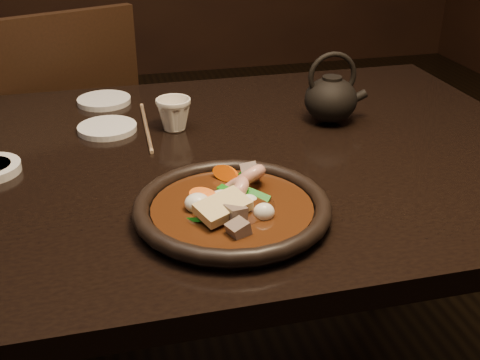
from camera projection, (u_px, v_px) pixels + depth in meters
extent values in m
cube|color=black|center=(138.00, 171.00, 1.11)|extent=(1.60, 0.90, 0.04)
cylinder|color=black|center=(383.00, 205.00, 1.76)|extent=(0.06, 0.06, 0.71)
cube|color=black|center=(52.00, 163.00, 1.81)|extent=(0.56, 0.56, 0.04)
cylinder|color=black|center=(93.00, 193.00, 2.13)|extent=(0.04, 0.04, 0.42)
cylinder|color=black|center=(137.00, 236.00, 1.87)|extent=(0.04, 0.04, 0.42)
cylinder|color=black|center=(23.00, 275.00, 1.69)|extent=(0.04, 0.04, 0.42)
cube|color=black|center=(64.00, 103.00, 1.55)|extent=(0.40, 0.18, 0.46)
cylinder|color=black|center=(232.00, 214.00, 0.92)|extent=(0.28, 0.28, 0.01)
torus|color=black|center=(232.00, 207.00, 0.91)|extent=(0.30, 0.30, 0.03)
cylinder|color=#361909|center=(232.00, 209.00, 0.91)|extent=(0.25, 0.25, 0.01)
ellipsoid|color=#361909|center=(232.00, 209.00, 0.91)|extent=(0.14, 0.13, 0.04)
torus|color=#DFA48C|center=(248.00, 179.00, 0.96)|extent=(0.08, 0.08, 0.06)
torus|color=#DFA48C|center=(230.00, 194.00, 0.93)|extent=(0.07, 0.07, 0.06)
cube|color=#7F6A5C|center=(250.00, 173.00, 0.98)|extent=(0.03, 0.03, 0.03)
cube|color=#7F6A5C|center=(234.00, 205.00, 0.90)|extent=(0.03, 0.03, 0.03)
cube|color=#7F6A5C|center=(217.00, 208.00, 0.90)|extent=(0.04, 0.04, 0.03)
cube|color=#7F6A5C|center=(238.00, 230.00, 0.84)|extent=(0.04, 0.04, 0.03)
cube|color=#7F6A5C|center=(235.00, 214.00, 0.86)|extent=(0.04, 0.04, 0.03)
cylinder|color=#FF5F08|center=(203.00, 196.00, 0.91)|extent=(0.07, 0.07, 0.03)
cylinder|color=#FF5F08|center=(223.00, 203.00, 0.89)|extent=(0.06, 0.06, 0.04)
cylinder|color=#FF5F08|center=(225.00, 173.00, 0.99)|extent=(0.05, 0.05, 0.05)
cylinder|color=#FF5F08|center=(224.00, 202.00, 0.92)|extent=(0.06, 0.06, 0.04)
cylinder|color=#FF5F08|center=(230.00, 200.00, 0.92)|extent=(0.06, 0.06, 0.03)
cylinder|color=#FF5F08|center=(233.00, 201.00, 0.91)|extent=(0.05, 0.06, 0.04)
cube|color=#186E15|center=(201.00, 220.00, 0.87)|extent=(0.04, 0.04, 0.02)
cube|color=#186E15|center=(230.00, 192.00, 0.92)|extent=(0.04, 0.04, 0.01)
cube|color=#186E15|center=(238.00, 192.00, 0.93)|extent=(0.05, 0.02, 0.01)
cube|color=#186E15|center=(233.00, 200.00, 0.91)|extent=(0.05, 0.02, 0.03)
cube|color=#186E15|center=(257.00, 195.00, 0.92)|extent=(0.04, 0.04, 0.02)
cube|color=#186E15|center=(226.00, 210.00, 0.89)|extent=(0.03, 0.04, 0.03)
cube|color=#186E15|center=(236.00, 182.00, 0.98)|extent=(0.04, 0.03, 0.03)
ellipsoid|color=white|center=(225.00, 201.00, 0.92)|extent=(0.04, 0.04, 0.03)
ellipsoid|color=white|center=(221.00, 199.00, 0.92)|extent=(0.04, 0.03, 0.03)
ellipsoid|color=white|center=(231.00, 197.00, 0.91)|extent=(0.03, 0.03, 0.03)
ellipsoid|color=white|center=(264.00, 212.00, 0.88)|extent=(0.03, 0.03, 0.03)
ellipsoid|color=white|center=(248.00, 202.00, 0.91)|extent=(0.03, 0.03, 0.02)
ellipsoid|color=white|center=(197.00, 203.00, 0.90)|extent=(0.04, 0.04, 0.03)
cube|color=#F1D590|center=(223.00, 207.00, 0.87)|extent=(0.09, 0.08, 0.03)
cylinder|color=silver|center=(107.00, 128.00, 1.23)|extent=(0.12, 0.12, 0.01)
cylinder|color=silver|center=(104.00, 101.00, 1.38)|extent=(0.12, 0.12, 0.01)
imported|color=silver|center=(174.00, 113.00, 1.22)|extent=(0.09, 0.09, 0.07)
cylinder|color=tan|center=(147.00, 128.00, 1.24)|extent=(0.01, 0.25, 0.01)
cylinder|color=tan|center=(146.00, 125.00, 1.25)|extent=(0.01, 0.25, 0.01)
ellipsoid|color=black|center=(331.00, 100.00, 1.25)|extent=(0.11, 0.11, 0.09)
cylinder|color=black|center=(332.00, 80.00, 1.23)|extent=(0.04, 0.04, 0.02)
cylinder|color=black|center=(356.00, 98.00, 1.26)|extent=(0.05, 0.02, 0.04)
torus|color=black|center=(332.00, 76.00, 1.23)|extent=(0.10, 0.02, 0.10)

